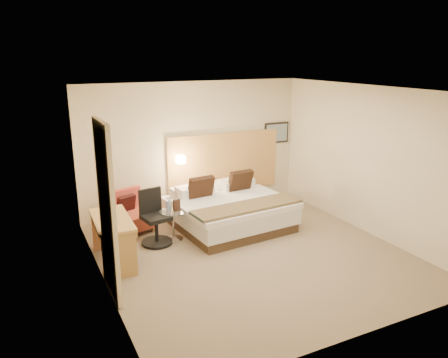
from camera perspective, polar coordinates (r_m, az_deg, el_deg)
name	(u,v)px	position (r m, az deg, el deg)	size (l,w,h in m)	color
floor	(252,254)	(7.44, 3.61, -9.74)	(4.80, 5.00, 0.02)	#7E6C55
ceiling	(255,89)	(6.73, 4.03, 11.62)	(4.80, 5.00, 0.02)	white
wall_back	(194,147)	(9.16, -4.00, 4.20)	(4.80, 0.02, 2.70)	beige
wall_front	(366,231)	(5.06, 18.11, -6.52)	(4.80, 0.02, 2.70)	beige
wall_left	(99,197)	(6.18, -16.03, -2.26)	(0.02, 5.00, 2.70)	beige
wall_right	(368,160)	(8.39, 18.27, 2.32)	(0.02, 5.00, 2.70)	beige
headboard_panel	(224,162)	(9.49, 0.05, 2.18)	(2.60, 0.04, 1.30)	tan
art_frame	(276,133)	(10.03, 6.86, 6.02)	(0.62, 0.03, 0.47)	black
art_canvas	(277,133)	(10.01, 6.92, 6.00)	(0.54, 0.01, 0.39)	gray
lamp_arm	(180,159)	(9.00, -5.83, 2.63)	(0.02, 0.02, 0.12)	silver
lamp_shade	(181,159)	(8.95, -5.69, 2.55)	(0.15, 0.15, 0.15)	#FFEDC6
curtain	(107,211)	(5.99, -15.02, -4.07)	(0.06, 0.90, 2.42)	beige
bottle_a	(168,207)	(7.74, -7.37, -3.60)	(0.06, 0.06, 0.20)	#7E92C2
bottle_b	(169,205)	(7.82, -7.15, -3.38)	(0.06, 0.06, 0.20)	#9AC7EE
menu_folder	(177,205)	(7.76, -6.20, -3.41)	(0.13, 0.05, 0.22)	#321C14
bed	(228,210)	(8.44, 0.54, -4.04)	(2.19, 2.14, 1.00)	#3B2B1D
lounge_chair	(130,215)	(8.40, -12.18, -4.65)	(0.90, 0.85, 0.77)	#BD7659
side_table	(173,224)	(7.88, -6.63, -5.82)	(0.58, 0.58, 0.54)	silver
desk	(114,228)	(7.11, -14.21, -6.18)	(0.61, 1.23, 0.76)	tan
desk_chair	(155,222)	(7.75, -9.02, -5.55)	(0.63, 0.63, 0.96)	black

